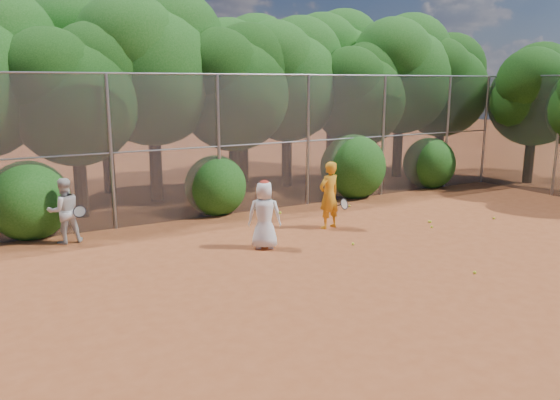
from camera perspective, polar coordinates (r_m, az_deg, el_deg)
ground at (r=11.53m, az=10.62°, el=-7.11°), size 80.00×80.00×0.00m
fence_back at (r=15.97m, az=-3.51°, el=5.98°), size 20.05×0.09×4.03m
fence_side at (r=20.57m, az=27.06°, el=6.05°), size 0.09×6.09×4.03m
tree_2 at (r=16.30m, az=-20.63°, el=10.76°), size 3.99×3.47×5.47m
tree_3 at (r=17.87m, az=-13.20°, el=13.87°), size 4.89×4.26×6.70m
tree_4 at (r=18.18m, az=-4.83°, el=12.09°), size 4.19×3.64×5.73m
tree_5 at (r=20.07m, az=0.82°, el=12.96°), size 4.51×3.92×6.17m
tree_6 at (r=20.64m, az=8.35°, el=11.20°), size 3.86×3.36×5.29m
tree_7 at (r=22.72m, az=12.58°, el=13.17°), size 4.77×4.14×6.53m
tree_8 at (r=23.88m, az=16.66°, el=11.78°), size 4.25×3.70×5.82m
tree_10 at (r=19.76m, az=-17.99°, el=14.08°), size 5.15×4.48×7.06m
tree_11 at (r=21.01m, az=-3.88°, el=13.21°), size 4.64×4.03×6.35m
tree_12 at (r=23.83m, az=5.53°, el=13.89°), size 5.02×4.37×6.88m
tree_13 at (r=22.84m, az=25.15°, el=10.28°), size 3.86×3.36×5.29m
bush_0 at (r=14.84m, az=-24.80°, el=0.29°), size 2.00×2.00×2.00m
bush_1 at (r=16.04m, az=-6.75°, el=1.78°), size 1.80×1.80×1.80m
bush_2 at (r=18.51m, az=7.64°, el=3.77°), size 2.20×2.20×2.20m
bush_3 at (r=20.82m, az=15.34°, el=3.95°), size 1.90×1.90×1.90m
player_yellow at (r=14.32m, az=5.15°, el=0.50°), size 0.87×0.57×1.77m
player_teen at (r=12.53m, az=-1.63°, el=-1.54°), size 0.92×0.81×1.61m
player_white at (r=13.92m, az=-21.62°, el=-1.06°), size 0.88×0.76×1.58m
ball_0 at (r=15.52m, az=15.44°, el=-2.21°), size 0.07×0.07×0.07m
ball_1 at (r=15.54m, az=15.32°, el=-2.18°), size 0.07×0.07×0.07m
ball_2 at (r=11.72m, az=19.68°, el=-7.14°), size 0.07×0.07×0.07m
ball_3 at (r=16.50m, az=21.46°, el=-1.77°), size 0.07×0.07×0.07m
ball_4 at (r=13.06m, az=7.63°, el=-4.56°), size 0.07×0.07×0.07m
ball_5 at (r=17.03m, az=7.27°, el=-0.60°), size 0.07×0.07×0.07m
ball_6 at (r=14.98m, az=15.57°, el=-2.72°), size 0.07×0.07×0.07m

